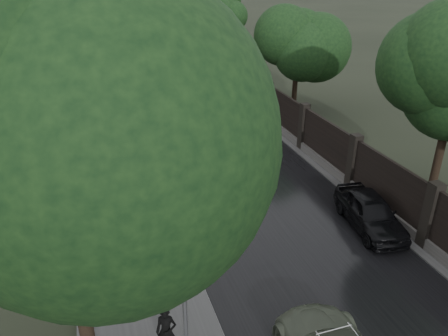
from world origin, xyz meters
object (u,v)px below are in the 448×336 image
at_px(lamp_post, 185,318).
at_px(hatchback_left, 188,143).
at_px(traffic_light, 122,79).
at_px(car_right_far, 217,108).
at_px(car_right_near, 370,212).
at_px(tree_left_near, 53,149).
at_px(pedestrian_umbrella, 165,307).
at_px(tree_right_c, 220,12).
at_px(tree_right_b, 298,39).
at_px(tree_left_far, 61,29).

height_order(lamp_post, hatchback_left, lamp_post).
height_order(traffic_light, car_right_far, traffic_light).
height_order(lamp_post, car_right_near, lamp_post).
relative_size(lamp_post, hatchback_left, 1.35).
distance_m(tree_left_near, pedestrian_umbrella, 5.06).
distance_m(traffic_light, car_right_far, 6.93).
bearing_deg(tree_right_c, car_right_far, -107.98).
relative_size(tree_right_b, car_right_far, 1.50).
bearing_deg(traffic_light, tree_right_c, 51.82).
distance_m(car_right_near, car_right_far, 15.12).
height_order(tree_right_c, pedestrian_umbrella, tree_right_c).
xyz_separation_m(tree_right_c, car_right_near, (-4.10, -33.19, -4.25)).
height_order(hatchback_left, car_right_near, car_right_near).
relative_size(tree_left_near, lamp_post, 1.79).
height_order(tree_right_c, car_right_far, tree_right_c).
bearing_deg(car_right_far, tree_right_b, 8.42).
xyz_separation_m(tree_right_b, car_right_far, (-5.90, -0.18, -4.30)).
relative_size(lamp_post, pedestrian_umbrella, 2.13).
height_order(lamp_post, pedestrian_umbrella, lamp_post).
bearing_deg(traffic_light, car_right_far, -28.31).
relative_size(tree_right_c, hatchback_left, 1.85).
bearing_deg(tree_left_near, car_right_far, 63.94).
distance_m(tree_right_c, pedestrian_umbrella, 39.44).
distance_m(tree_right_c, lamp_post, 40.67).
relative_size(tree_left_far, lamp_post, 1.45).
distance_m(tree_left_far, car_right_far, 13.42).
bearing_deg(pedestrian_umbrella, car_right_far, 89.53).
xyz_separation_m(lamp_post, car_right_near, (8.80, 5.31, -1.97)).
bearing_deg(tree_right_b, tree_left_far, 152.70).
relative_size(tree_left_far, car_right_far, 1.58).
bearing_deg(lamp_post, car_right_far, 70.99).
bearing_deg(lamp_post, tree_right_c, 71.48).
bearing_deg(tree_left_near, lamp_post, -34.29).
height_order(hatchback_left, car_right_far, car_right_far).
xyz_separation_m(tree_right_b, hatchback_left, (-9.30, -5.70, -4.31)).
distance_m(lamp_post, pedestrian_umbrella, 1.73).
relative_size(tree_left_far, hatchback_left, 1.95).
xyz_separation_m(traffic_light, car_right_near, (7.70, -18.19, -1.70)).
distance_m(tree_right_b, tree_right_c, 18.00).
relative_size(tree_left_near, tree_left_far, 1.24).
distance_m(traffic_light, car_right_near, 19.82).
bearing_deg(lamp_post, pedestrian_umbrella, 99.36).
bearing_deg(tree_left_near, tree_right_c, 67.80).
bearing_deg(car_right_near, car_right_far, 104.48).
relative_size(traffic_light, car_right_near, 0.97).
relative_size(traffic_light, hatchback_left, 1.06).
xyz_separation_m(hatchback_left, car_right_far, (3.40, 5.51, 0.01)).
distance_m(tree_right_c, hatchback_left, 25.82).
distance_m(tree_right_b, traffic_light, 12.44).
bearing_deg(tree_left_far, car_right_near, -63.82).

